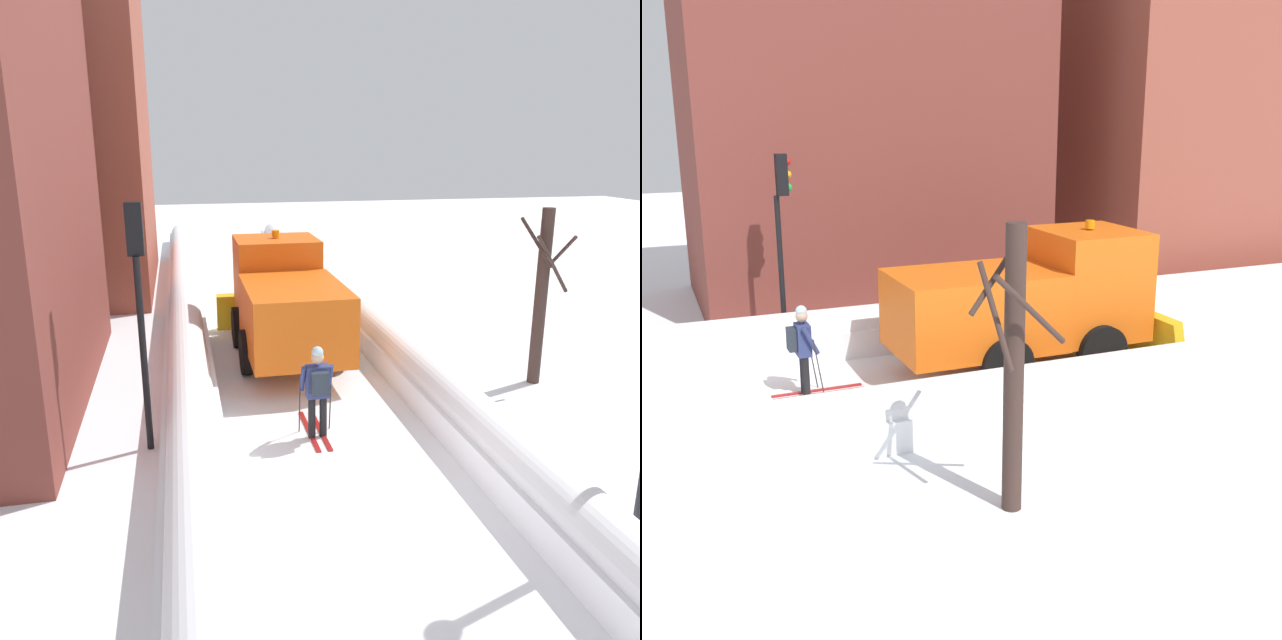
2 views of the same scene
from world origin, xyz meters
TOP-DOWN VIEW (x-y plane):
  - ground_plane at (0.00, 10.00)m, footprint 80.00×80.00m
  - snowbank_left at (-2.53, 10.00)m, footprint 1.10×36.00m
  - snowbank_right at (2.53, 10.00)m, footprint 1.10×36.00m
  - building_brick_near at (-7.93, 5.74)m, footprint 6.58×9.46m
  - building_brick_mid at (-7.93, 17.28)m, footprint 8.74×9.84m
  - plow_truck at (-0.02, 7.24)m, footprint 3.20×5.98m
  - skier at (-0.21, 2.39)m, footprint 0.62×1.80m
  - traffic_light_pole at (-3.30, 2.69)m, footprint 0.28×0.42m
  - bare_tree_near at (5.32, 4.12)m, footprint 0.97×1.17m

SIDE VIEW (x-z plane):
  - ground_plane at x=0.00m, z-range 0.00..0.00m
  - snowbank_right at x=2.53m, z-range -0.07..0.94m
  - snowbank_left at x=-2.53m, z-range -0.06..1.01m
  - skier at x=-0.21m, z-range 0.10..1.91m
  - plow_truck at x=-0.02m, z-range -0.08..3.04m
  - bare_tree_near at x=5.32m, z-range 0.08..4.12m
  - traffic_light_pole at x=-3.30m, z-range 0.89..5.35m
  - building_brick_near at x=-7.93m, z-range 0.00..10.62m
  - building_brick_mid at x=-7.93m, z-range 0.00..11.62m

